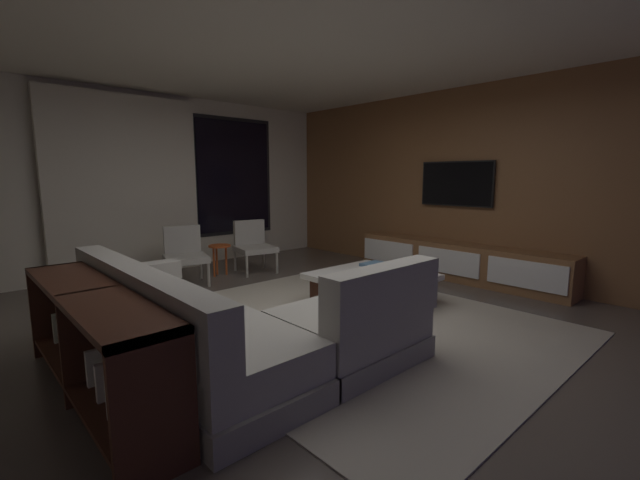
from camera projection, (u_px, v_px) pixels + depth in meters
floor at (316, 328)px, 4.01m from camera, size 9.20×9.20×0.00m
back_wall_with_window at (156, 184)px, 6.40m from camera, size 6.60×0.30×2.70m
media_wall at (477, 184)px, 5.85m from camera, size 0.12×7.80×2.70m
ceiling at (315, 31)px, 3.60m from camera, size 8.20×8.20×0.00m
area_rug at (348, 322)px, 4.17m from camera, size 3.20×3.80×0.01m
sectional_couch at (229, 328)px, 3.21m from camera, size 1.98×2.50×0.82m
coffee_table at (372, 289)px, 4.72m from camera, size 1.16×1.16×0.36m
book_stack_on_coffee_table at (374, 267)px, 4.80m from camera, size 0.31×0.19×0.11m
accent_chair_near_window at (253, 243)px, 6.38m from camera, size 0.64×0.66×0.78m
accent_chair_by_curtain at (185, 252)px, 5.64m from camera, size 0.67×0.68×0.78m
side_stool at (219, 251)px, 6.09m from camera, size 0.32×0.32×0.46m
media_console at (459, 262)px, 5.86m from camera, size 0.46×3.10×0.52m
mounted_tv at (456, 184)px, 5.96m from camera, size 0.05×1.11×0.64m
console_table_behind_couch at (93, 338)px, 2.67m from camera, size 0.40×2.10×0.74m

